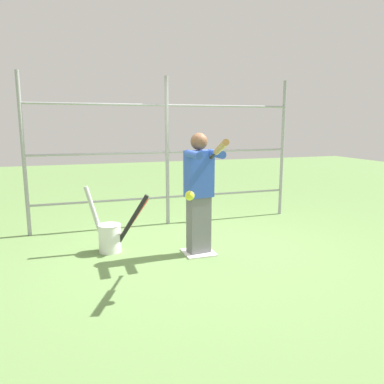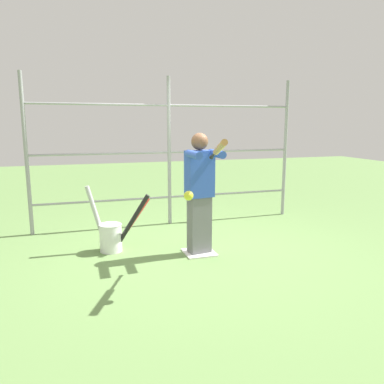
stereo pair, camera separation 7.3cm
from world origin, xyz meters
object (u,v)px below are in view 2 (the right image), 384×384
at_px(baseball_bat_swinging, 219,149).
at_px(batter, 200,190).
at_px(softball_in_flight, 189,196).
at_px(bat_bucket, 113,234).

bearing_deg(baseball_bat_swinging, batter, -96.73).
height_order(softball_in_flight, bat_bucket, softball_in_flight).
distance_m(softball_in_flight, bat_bucket, 1.79).
height_order(batter, bat_bucket, batter).
relative_size(batter, baseball_bat_swinging, 1.84).
height_order(baseball_bat_swinging, softball_in_flight, baseball_bat_swinging).
relative_size(batter, softball_in_flight, 16.64).
relative_size(softball_in_flight, bat_bucket, 0.11).
xyz_separation_m(batter, bat_bucket, (1.09, -0.46, -0.62)).
xyz_separation_m(softball_in_flight, bat_bucket, (0.62, -1.49, -0.77)).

